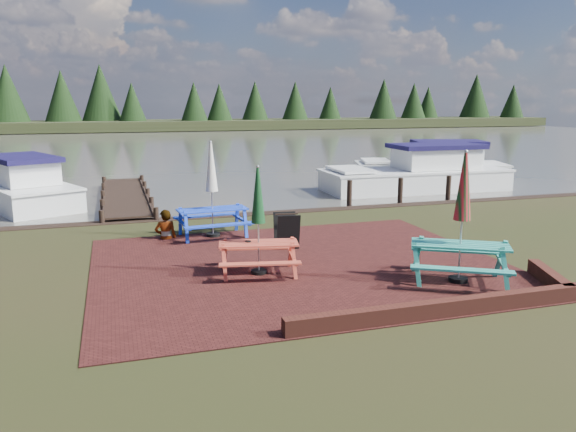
% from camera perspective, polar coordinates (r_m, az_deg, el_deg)
% --- Properties ---
extents(ground, '(120.00, 120.00, 0.00)m').
position_cam_1_polar(ground, '(11.71, 2.86, -6.41)').
color(ground, black).
rests_on(ground, ground).
extents(paving, '(9.00, 7.50, 0.02)m').
position_cam_1_polar(paving, '(12.61, 1.29, -5.03)').
color(paving, '#341210').
rests_on(paving, ground).
extents(brick_wall, '(6.21, 1.79, 0.30)m').
position_cam_1_polar(brick_wall, '(10.61, 18.59, -8.10)').
color(brick_wall, '#4C1E16').
rests_on(brick_wall, ground).
extents(water, '(120.00, 60.00, 0.02)m').
position_cam_1_polar(water, '(47.74, -12.75, 6.98)').
color(water, '#4D4C42').
rests_on(water, ground).
extents(far_treeline, '(120.00, 10.00, 8.10)m').
position_cam_1_polar(far_treeline, '(76.54, -14.74, 10.99)').
color(far_treeline, black).
rests_on(far_treeline, ground).
extents(picnic_table_teal, '(2.51, 2.43, 2.65)m').
position_cam_1_polar(picnic_table_teal, '(11.76, 17.14, -2.14)').
color(picnic_table_teal, teal).
rests_on(picnic_table_teal, ground).
extents(picnic_table_red, '(1.92, 1.77, 2.30)m').
position_cam_1_polar(picnic_table_red, '(11.81, -3.02, -2.19)').
color(picnic_table_red, '#CF4A35').
rests_on(picnic_table_red, ground).
extents(picnic_table_blue, '(1.98, 1.79, 2.57)m').
position_cam_1_polar(picnic_table_blue, '(15.19, -7.71, 1.19)').
color(picnic_table_blue, blue).
rests_on(picnic_table_blue, ground).
extents(chalkboard, '(0.58, 0.59, 0.91)m').
position_cam_1_polar(chalkboard, '(13.86, -0.13, -1.53)').
color(chalkboard, black).
rests_on(chalkboard, ground).
extents(jetty, '(1.76, 9.08, 1.00)m').
position_cam_1_polar(jetty, '(22.00, -16.17, 1.98)').
color(jetty, black).
rests_on(jetty, ground).
extents(boat_jetty, '(5.17, 7.47, 2.06)m').
position_cam_1_polar(boat_jetty, '(23.24, -25.68, 2.54)').
color(boat_jetty, white).
rests_on(boat_jetty, ground).
extents(boat_near, '(8.12, 2.94, 2.18)m').
position_cam_1_polar(boat_near, '(24.95, 13.16, 4.02)').
color(boat_near, white).
rests_on(boat_near, ground).
extents(boat_far, '(7.38, 4.46, 2.17)m').
position_cam_1_polar(boat_far, '(27.66, 14.54, 4.66)').
color(boat_far, white).
rests_on(boat_far, ground).
extents(person, '(0.58, 0.38, 1.58)m').
position_cam_1_polar(person, '(15.16, -12.42, 0.58)').
color(person, gray).
rests_on(person, ground).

